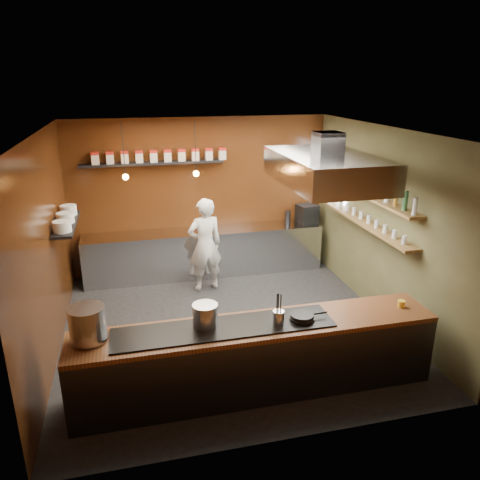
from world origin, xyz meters
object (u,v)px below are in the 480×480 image
object	(u,v)px
espresso_machine	(307,214)
stockpot_small	(205,315)
stockpot_large	(87,324)
chef	(205,245)
extractor_hood	(326,169)

from	to	relation	value
espresso_machine	stockpot_small	bearing A→B (deg)	-135.52
stockpot_large	espresso_machine	world-z (taller)	stockpot_large
stockpot_large	stockpot_small	bearing A→B (deg)	-0.73
stockpot_large	chef	world-z (taller)	chef
extractor_hood	espresso_machine	size ratio (longest dim) A/B	5.43
stockpot_small	chef	size ratio (longest dim) A/B	0.17
stockpot_large	stockpot_small	world-z (taller)	stockpot_large
extractor_hood	stockpot_large	distance (m)	3.67
extractor_hood	stockpot_large	world-z (taller)	extractor_hood
espresso_machine	chef	distance (m)	2.34
espresso_machine	chef	world-z (taller)	chef
extractor_hood	espresso_machine	bearing A→B (deg)	72.83
extractor_hood	espresso_machine	distance (m)	3.06
extractor_hood	stockpot_large	size ratio (longest dim) A/B	4.96
extractor_hood	chef	size ratio (longest dim) A/B	1.17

